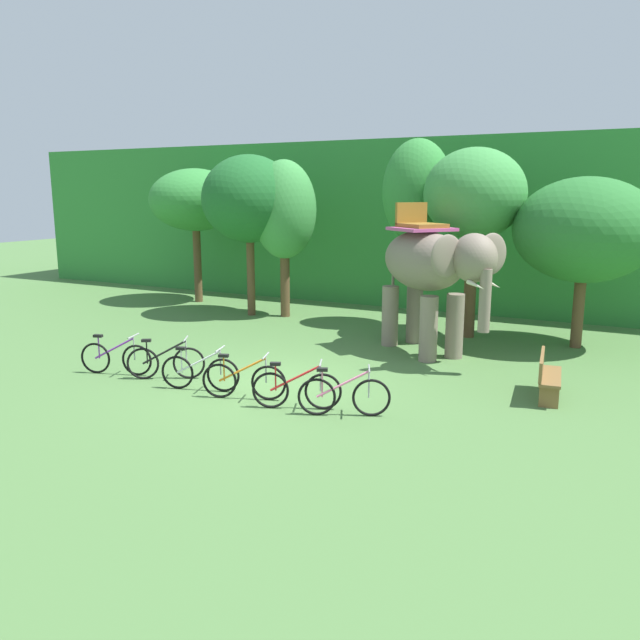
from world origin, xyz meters
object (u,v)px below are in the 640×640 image
object	(u,v)px
tree_center_right	(249,199)
bike_white	(200,372)
elephant	(430,268)
tree_far_right	(284,211)
wooden_bench	(547,375)
tree_center	(195,200)
tree_left	(585,230)
bike_orange	(244,380)
bike_purple	(116,358)
bike_red	(296,389)
bike_black	(166,362)
bike_pink	(344,396)
tree_far_left	(417,192)
tree_right	(475,195)

from	to	relation	value
tree_center_right	bike_white	distance (m)	8.90
tree_center_right	elephant	distance (m)	7.42
tree_far_right	wooden_bench	bearing A→B (deg)	-28.92
tree_center	wooden_bench	world-z (taller)	tree_center
tree_left	elephant	bearing A→B (deg)	-142.68
elephant	bike_orange	world-z (taller)	elephant
bike_purple	wooden_bench	distance (m)	9.26
bike_white	bike_orange	world-z (taller)	same
bike_red	bike_white	bearing A→B (deg)	177.91
tree_center	bike_red	bearing A→B (deg)	-43.80
tree_center_right	bike_red	distance (m)	10.14
elephant	bike_black	bearing A→B (deg)	-133.02
elephant	bike_black	xyz separation A→B (m)	(-4.44, -4.75, -1.82)
bike_white	bike_orange	size ratio (longest dim) A/B	1.01
bike_pink	wooden_bench	size ratio (longest dim) A/B	1.03
bike_orange	bike_red	size ratio (longest dim) A/B	1.03
tree_center	tree_far_left	xyz separation A→B (m)	(8.60, -0.45, 0.29)
bike_purple	wooden_bench	bearing A→B (deg)	16.97
tree_far_left	tree_right	world-z (taller)	tree_far_left
tree_far_right	bike_pink	bearing A→B (deg)	-53.26
bike_black	wooden_bench	distance (m)	8.00
bike_orange	bike_white	bearing A→B (deg)	176.91
tree_far_right	bike_black	size ratio (longest dim) A/B	3.35
bike_white	bike_pink	distance (m)	3.30
tree_right	tree_center_right	bearing A→B (deg)	-179.40
bike_orange	tree_right	bearing A→B (deg)	71.23
bike_white	bike_red	size ratio (longest dim) A/B	1.04
tree_left	elephant	size ratio (longest dim) A/B	1.14
tree_center	bike_red	xyz separation A→B (m)	(9.15, -8.78, -3.35)
tree_far_right	tree_right	xyz separation A→B (m)	(6.14, -0.22, 0.50)
tree_far_left	bike_black	world-z (taller)	tree_far_left
bike_purple	tree_far_left	bearing A→B (deg)	62.81
tree_far_left	tree_left	size ratio (longest dim) A/B	1.26
wooden_bench	tree_right	bearing A→B (deg)	120.44
tree_left	tree_center_right	bearing A→B (deg)	-179.13
bike_pink	bike_orange	bearing A→B (deg)	-178.98
tree_far_right	tree_left	size ratio (longest dim) A/B	1.14
tree_center	bike_white	bearing A→B (deg)	-51.91
bike_pink	bike_purple	bearing A→B (deg)	179.11
tree_right	tree_center	bearing A→B (deg)	173.36
bike_black	bike_purple	bearing A→B (deg)	-169.20
bike_purple	wooden_bench	size ratio (longest dim) A/B	1.07
wooden_bench	bike_black	bearing A→B (deg)	-162.06
elephant	bike_white	size ratio (longest dim) A/B	2.35
tree_right	elephant	xyz separation A→B (m)	(-0.42, -2.41, -1.75)
tree_right	bike_purple	distance (m)	10.23
bike_purple	bike_white	distance (m)	2.41
tree_far_left	elephant	xyz separation A→B (m)	(1.47, -3.18, -1.83)
tree_center_right	bike_white	world-z (taller)	tree_center_right
tree_far_right	bike_black	xyz separation A→B (m)	(1.29, -7.39, -3.07)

